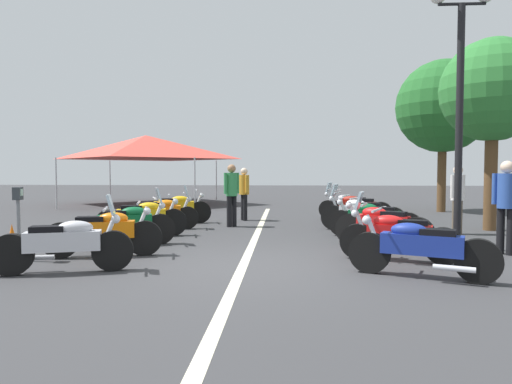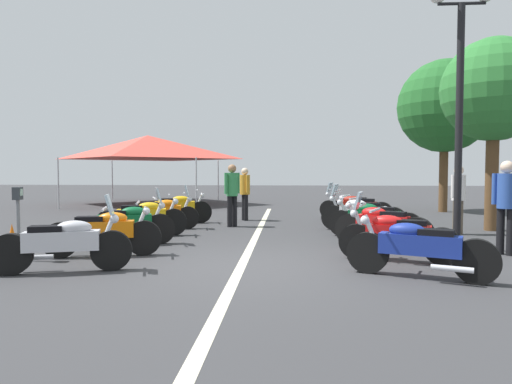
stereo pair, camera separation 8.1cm
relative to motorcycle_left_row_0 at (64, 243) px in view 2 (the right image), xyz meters
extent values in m
plane|color=#38383A|center=(0.69, -2.67, -0.47)|extent=(80.00, 80.00, 0.00)
cube|color=beige|center=(3.91, -2.67, -0.46)|extent=(15.80, 0.16, 0.01)
cylinder|color=black|center=(0.20, -0.66, -0.15)|extent=(0.32, 0.65, 0.63)
cylinder|color=black|center=(-0.23, 0.72, -0.15)|extent=(0.32, 0.65, 0.63)
cube|color=silver|center=(-0.01, 0.03, 0.03)|extent=(0.59, 1.14, 0.30)
ellipsoid|color=silver|center=(0.04, -0.14, 0.23)|extent=(0.40, 0.57, 0.22)
cube|color=black|center=(-0.08, 0.24, 0.21)|extent=(0.39, 0.54, 0.12)
cylinder|color=silver|center=(0.19, -0.61, 0.15)|extent=(0.15, 0.30, 0.58)
cylinder|color=silver|center=(0.17, -0.57, 0.51)|extent=(0.60, 0.22, 0.04)
sphere|color=silver|center=(0.22, -0.71, 0.35)|extent=(0.14, 0.14, 0.14)
cylinder|color=silver|center=(0.03, 0.50, -0.24)|extent=(0.24, 0.55, 0.08)
cube|color=silver|center=(0.20, -0.65, 0.58)|extent=(0.38, 0.22, 0.32)
cylinder|color=black|center=(1.49, -0.77, -0.14)|extent=(0.30, 0.66, 0.65)
cylinder|color=black|center=(1.13, 0.65, -0.14)|extent=(0.30, 0.66, 0.65)
cube|color=orange|center=(1.31, -0.06, 0.04)|extent=(0.55, 1.15, 0.30)
ellipsoid|color=orange|center=(1.35, -0.23, 0.24)|extent=(0.38, 0.57, 0.22)
cube|color=black|center=(1.25, 0.15, 0.22)|extent=(0.37, 0.53, 0.12)
cylinder|color=silver|center=(1.48, -0.71, 0.16)|extent=(0.14, 0.30, 0.58)
cylinder|color=silver|center=(1.47, -0.67, 0.52)|extent=(0.61, 0.19, 0.04)
sphere|color=silver|center=(1.50, -0.82, 0.36)|extent=(0.14, 0.14, 0.14)
cylinder|color=silver|center=(1.37, 0.41, -0.24)|extent=(0.22, 0.55, 0.08)
cylinder|color=black|center=(2.79, -0.70, -0.14)|extent=(0.37, 0.66, 0.65)
cylinder|color=black|center=(2.25, 0.64, -0.14)|extent=(0.37, 0.66, 0.65)
cube|color=#0C592D|center=(2.52, -0.03, 0.04)|extent=(0.67, 1.12, 0.30)
ellipsoid|color=#0C592D|center=(2.59, -0.20, 0.24)|extent=(0.43, 0.58, 0.22)
cube|color=black|center=(2.44, 0.17, 0.22)|extent=(0.42, 0.54, 0.12)
cylinder|color=silver|center=(2.76, -0.64, 0.16)|extent=(0.17, 0.29, 0.58)
cylinder|color=silver|center=(2.75, -0.60, 0.52)|extent=(0.59, 0.27, 0.04)
sphere|color=silver|center=(2.80, -0.74, 0.36)|extent=(0.14, 0.14, 0.14)
cylinder|color=silver|center=(2.53, 0.44, -0.24)|extent=(0.28, 0.54, 0.08)
cube|color=silver|center=(2.78, -0.68, 0.59)|extent=(0.38, 0.25, 0.32)
cylinder|color=black|center=(4.06, -0.67, -0.14)|extent=(0.29, 0.67, 0.65)
cylinder|color=black|center=(3.70, 0.78, -0.14)|extent=(0.29, 0.67, 0.65)
cube|color=#EAB214|center=(3.88, 0.06, 0.04)|extent=(0.54, 1.17, 0.30)
ellipsoid|color=#EAB214|center=(3.92, -0.12, 0.24)|extent=(0.38, 0.57, 0.22)
cube|color=black|center=(3.83, 0.27, 0.22)|extent=(0.37, 0.53, 0.12)
cylinder|color=silver|center=(4.04, -0.62, 0.16)|extent=(0.14, 0.30, 0.58)
cylinder|color=silver|center=(4.03, -0.58, 0.52)|extent=(0.61, 0.19, 0.04)
sphere|color=silver|center=(4.07, -0.72, 0.36)|extent=(0.14, 0.14, 0.14)
cylinder|color=silver|center=(3.95, 0.54, -0.24)|extent=(0.21, 0.55, 0.08)
cylinder|color=black|center=(5.34, -0.74, -0.16)|extent=(0.25, 0.62, 0.60)
cylinder|color=black|center=(5.07, 0.70, -0.16)|extent=(0.25, 0.62, 0.60)
cube|color=orange|center=(5.20, -0.02, 0.02)|extent=(0.48, 1.14, 0.30)
ellipsoid|color=orange|center=(5.24, -0.19, 0.22)|extent=(0.35, 0.56, 0.22)
cube|color=black|center=(5.16, 0.20, 0.20)|extent=(0.35, 0.52, 0.12)
cylinder|color=silver|center=(5.33, -0.68, 0.14)|extent=(0.12, 0.30, 0.58)
cylinder|color=silver|center=(5.32, -0.64, 0.50)|extent=(0.62, 0.16, 0.04)
sphere|color=silver|center=(5.35, -0.78, 0.34)|extent=(0.14, 0.14, 0.14)
cylinder|color=silver|center=(5.30, 0.45, -0.25)|extent=(0.18, 0.56, 0.08)
cube|color=silver|center=(5.34, -0.72, 0.57)|extent=(0.38, 0.19, 0.32)
cylinder|color=black|center=(6.72, -0.83, -0.14)|extent=(0.29, 0.67, 0.65)
cylinder|color=black|center=(6.36, 0.67, -0.14)|extent=(0.29, 0.67, 0.65)
cube|color=#EAB214|center=(6.54, -0.08, 0.04)|extent=(0.55, 1.20, 0.30)
ellipsoid|color=#EAB214|center=(6.58, -0.25, 0.24)|extent=(0.38, 0.57, 0.22)
cube|color=black|center=(6.49, 0.14, 0.22)|extent=(0.37, 0.53, 0.12)
cylinder|color=silver|center=(6.71, -0.77, 0.16)|extent=(0.14, 0.30, 0.58)
cylinder|color=silver|center=(6.70, -0.73, 0.52)|extent=(0.61, 0.19, 0.04)
sphere|color=silver|center=(6.74, -0.87, 0.36)|extent=(0.14, 0.14, 0.14)
cylinder|color=silver|center=(6.60, 0.41, -0.24)|extent=(0.21, 0.55, 0.08)
cylinder|color=black|center=(0.31, -4.67, -0.15)|extent=(0.38, 0.64, 0.63)
cylinder|color=black|center=(-0.28, -6.06, -0.15)|extent=(0.38, 0.64, 0.63)
cube|color=navy|center=(0.01, -5.36, 0.03)|extent=(0.71, 1.16, 0.30)
ellipsoid|color=navy|center=(0.08, -5.20, 0.23)|extent=(0.44, 0.58, 0.22)
cube|color=black|center=(-0.07, -5.57, 0.21)|extent=(0.43, 0.54, 0.12)
cylinder|color=silver|center=(0.28, -4.73, 0.15)|extent=(0.18, 0.29, 0.58)
cylinder|color=silver|center=(0.27, -4.76, 0.51)|extent=(0.59, 0.28, 0.04)
sphere|color=silver|center=(0.33, -4.62, 0.35)|extent=(0.14, 0.14, 0.14)
cylinder|color=silver|center=(-0.33, -5.71, -0.24)|extent=(0.29, 0.54, 0.08)
cylinder|color=black|center=(1.42, -4.67, -0.15)|extent=(0.32, 0.64, 0.63)
cylinder|color=black|center=(0.99, -6.01, -0.15)|extent=(0.32, 0.64, 0.63)
cube|color=red|center=(1.21, -5.34, 0.03)|extent=(0.59, 1.11, 0.30)
ellipsoid|color=red|center=(1.26, -5.17, 0.23)|extent=(0.41, 0.57, 0.22)
cube|color=black|center=(1.14, -5.55, 0.21)|extent=(0.39, 0.54, 0.12)
cylinder|color=silver|center=(1.40, -4.72, 0.15)|extent=(0.15, 0.30, 0.58)
cylinder|color=silver|center=(1.39, -4.76, 0.51)|extent=(0.60, 0.23, 0.04)
sphere|color=silver|center=(1.44, -4.62, 0.35)|extent=(0.14, 0.14, 0.14)
cylinder|color=silver|center=(0.91, -5.69, -0.25)|extent=(0.24, 0.55, 0.08)
cube|color=silver|center=(1.42, -4.69, 0.58)|extent=(0.38, 0.23, 0.32)
cylinder|color=black|center=(2.98, -4.77, -0.13)|extent=(0.45, 0.65, 0.66)
cylinder|color=black|center=(2.31, -5.96, -0.13)|extent=(0.45, 0.65, 0.66)
cube|color=red|center=(2.65, -5.37, 0.05)|extent=(0.76, 1.05, 0.30)
ellipsoid|color=red|center=(2.74, -5.21, 0.25)|extent=(0.48, 0.58, 0.22)
cube|color=black|center=(2.54, -5.56, 0.23)|extent=(0.46, 0.55, 0.12)
cylinder|color=silver|center=(2.96, -4.82, 0.17)|extent=(0.20, 0.29, 0.58)
cylinder|color=silver|center=(2.94, -4.86, 0.53)|extent=(0.56, 0.34, 0.04)
sphere|color=silver|center=(3.01, -4.73, 0.37)|extent=(0.14, 0.14, 0.14)
cylinder|color=silver|center=(2.29, -5.64, -0.23)|extent=(0.34, 0.52, 0.08)
cylinder|color=black|center=(4.26, -4.73, -0.15)|extent=(0.37, 0.63, 0.63)
cylinder|color=black|center=(3.68, -6.15, -0.15)|extent=(0.37, 0.63, 0.63)
cube|color=#0C592D|center=(3.97, -5.44, 0.03)|extent=(0.70, 1.19, 0.30)
ellipsoid|color=#0C592D|center=(4.04, -5.28, 0.23)|extent=(0.44, 0.58, 0.22)
cube|color=black|center=(3.89, -5.65, 0.21)|extent=(0.42, 0.54, 0.12)
cylinder|color=silver|center=(4.24, -4.79, 0.15)|extent=(0.18, 0.29, 0.58)
cylinder|color=silver|center=(4.23, -4.83, 0.51)|extent=(0.59, 0.27, 0.04)
sphere|color=silver|center=(4.28, -4.69, 0.35)|extent=(0.14, 0.14, 0.14)
cylinder|color=silver|center=(3.63, -5.80, -0.25)|extent=(0.28, 0.54, 0.08)
cylinder|color=black|center=(5.43, -4.66, -0.14)|extent=(0.37, 0.66, 0.66)
cylinder|color=black|center=(4.86, -6.09, -0.14)|extent=(0.37, 0.66, 0.66)
cube|color=white|center=(5.14, -5.37, 0.04)|extent=(0.69, 1.19, 0.30)
ellipsoid|color=white|center=(5.21, -5.21, 0.24)|extent=(0.43, 0.58, 0.22)
cube|color=black|center=(5.06, -5.58, 0.22)|extent=(0.42, 0.54, 0.12)
cylinder|color=silver|center=(5.41, -4.72, 0.16)|extent=(0.17, 0.29, 0.58)
cylinder|color=silver|center=(5.39, -4.75, 0.52)|extent=(0.59, 0.27, 0.04)
sphere|color=silver|center=(5.45, -4.61, 0.36)|extent=(0.14, 0.14, 0.14)
cylinder|color=silver|center=(4.80, -5.74, -0.24)|extent=(0.28, 0.54, 0.08)
cube|color=silver|center=(5.42, -4.68, 0.59)|extent=(0.38, 0.25, 0.32)
cylinder|color=black|center=(6.89, -4.84, -0.13)|extent=(0.37, 0.68, 0.68)
cylinder|color=black|center=(6.41, -6.11, -0.13)|extent=(0.37, 0.68, 0.68)
cube|color=maroon|center=(6.65, -5.47, 0.05)|extent=(0.63, 1.06, 0.30)
ellipsoid|color=maroon|center=(6.72, -5.31, 0.25)|extent=(0.43, 0.58, 0.22)
cube|color=black|center=(6.57, -5.68, 0.23)|extent=(0.42, 0.54, 0.12)
cylinder|color=silver|center=(6.87, -4.90, 0.17)|extent=(0.17, 0.30, 0.58)
cylinder|color=silver|center=(6.86, -4.94, 0.53)|extent=(0.59, 0.26, 0.04)
sphere|color=silver|center=(6.91, -4.80, 0.37)|extent=(0.14, 0.14, 0.14)
cylinder|color=silver|center=(6.34, -5.79, -0.23)|extent=(0.27, 0.54, 0.08)
cylinder|color=black|center=(8.21, -4.78, -0.16)|extent=(0.36, 0.61, 0.60)
cylinder|color=black|center=(7.64, -6.14, -0.16)|extent=(0.36, 0.61, 0.60)
cube|color=silver|center=(7.92, -5.46, 0.02)|extent=(0.70, 1.14, 0.30)
ellipsoid|color=silver|center=(7.99, -5.29, 0.22)|extent=(0.44, 0.58, 0.22)
cube|color=black|center=(7.84, -5.66, 0.20)|extent=(0.43, 0.54, 0.12)
cylinder|color=silver|center=(8.19, -4.84, 0.14)|extent=(0.18, 0.29, 0.58)
cylinder|color=silver|center=(8.17, -4.87, 0.50)|extent=(0.59, 0.28, 0.04)
sphere|color=silver|center=(8.23, -4.74, 0.34)|extent=(0.14, 0.14, 0.14)
cylinder|color=silver|center=(7.58, -5.80, -0.25)|extent=(0.29, 0.54, 0.08)
cube|color=silver|center=(8.20, -4.80, 0.57)|extent=(0.38, 0.25, 0.32)
cylinder|color=black|center=(2.47, -6.78, 1.94)|extent=(0.14, 0.14, 4.80)
cylinder|color=black|center=(2.47, -6.78, 4.34)|extent=(0.06, 0.90, 0.06)
cylinder|color=slate|center=(0.84, 1.25, 0.08)|extent=(0.06, 0.06, 1.10)
cube|color=#33383D|center=(0.84, 1.25, 0.71)|extent=(0.20, 0.15, 0.22)
cube|color=#B2D8BF|center=(0.85, 1.18, 0.73)|extent=(0.10, 0.03, 0.12)
cube|color=orange|center=(1.15, 1.57, -0.45)|extent=(0.36, 0.36, 0.03)
cone|color=orange|center=(1.15, 1.57, -0.15)|extent=(0.26, 0.26, 0.60)
cylinder|color=white|center=(1.15, 1.57, -0.13)|extent=(0.19, 0.19, 0.07)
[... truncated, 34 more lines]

